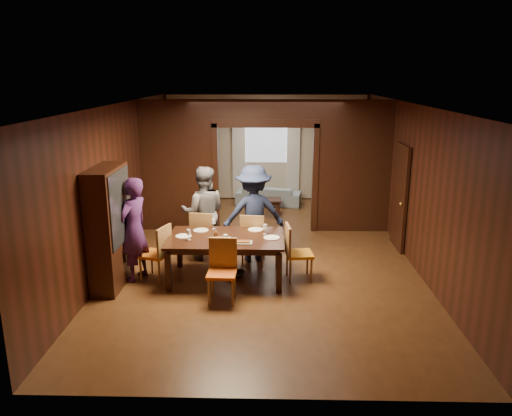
{
  "coord_description": "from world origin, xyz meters",
  "views": [
    {
      "loc": [
        0.07,
        -9.22,
        3.45
      ],
      "look_at": [
        -0.15,
        -0.4,
        1.05
      ],
      "focal_mm": 35.0,
      "sensor_mm": 36.0,
      "label": 1
    }
  ],
  "objects_px": {
    "chair_far_l": "(204,235)",
    "hutch": "(109,228)",
    "person_grey": "(203,213)",
    "chair_right": "(299,252)",
    "dining_table": "(226,258)",
    "chair_near": "(222,272)",
    "chair_far_r": "(253,238)",
    "coffee_table": "(265,207)",
    "person_purple": "(134,230)",
    "sofa": "(269,195)",
    "person_navy": "(253,214)",
    "chair_left": "(155,253)"
  },
  "relations": [
    {
      "from": "chair_far_r",
      "to": "chair_near",
      "type": "distance_m",
      "value": 1.71
    },
    {
      "from": "sofa",
      "to": "dining_table",
      "type": "distance_m",
      "value": 5.12
    },
    {
      "from": "person_purple",
      "to": "dining_table",
      "type": "xyz_separation_m",
      "value": [
        1.55,
        0.05,
        -0.51
      ]
    },
    {
      "from": "person_purple",
      "to": "dining_table",
      "type": "height_order",
      "value": "person_purple"
    },
    {
      "from": "person_grey",
      "to": "chair_far_r",
      "type": "height_order",
      "value": "person_grey"
    },
    {
      "from": "dining_table",
      "to": "chair_right",
      "type": "xyz_separation_m",
      "value": [
        1.25,
        0.04,
        0.1
      ]
    },
    {
      "from": "person_purple",
      "to": "chair_near",
      "type": "distance_m",
      "value": 1.8
    },
    {
      "from": "person_grey",
      "to": "person_navy",
      "type": "bearing_deg",
      "value": 167.52
    },
    {
      "from": "person_navy",
      "to": "chair_far_l",
      "type": "relative_size",
      "value": 1.88
    },
    {
      "from": "coffee_table",
      "to": "sofa",
      "type": "bearing_deg",
      "value": 85.03
    },
    {
      "from": "dining_table",
      "to": "hutch",
      "type": "xyz_separation_m",
      "value": [
        -1.89,
        -0.28,
        0.62
      ]
    },
    {
      "from": "coffee_table",
      "to": "hutch",
      "type": "bearing_deg",
      "value": -120.1
    },
    {
      "from": "sofa",
      "to": "hutch",
      "type": "bearing_deg",
      "value": 73.32
    },
    {
      "from": "chair_far_l",
      "to": "hutch",
      "type": "relative_size",
      "value": 0.48
    },
    {
      "from": "hutch",
      "to": "person_grey",
      "type": "bearing_deg",
      "value": 44.01
    },
    {
      "from": "person_purple",
      "to": "person_navy",
      "type": "bearing_deg",
      "value": 138.94
    },
    {
      "from": "person_purple",
      "to": "sofa",
      "type": "relative_size",
      "value": 1.04
    },
    {
      "from": "person_purple",
      "to": "chair_far_l",
      "type": "relative_size",
      "value": 1.84
    },
    {
      "from": "dining_table",
      "to": "chair_far_l",
      "type": "height_order",
      "value": "chair_far_l"
    },
    {
      "from": "sofa",
      "to": "chair_far_l",
      "type": "distance_m",
      "value": 4.33
    },
    {
      "from": "chair_left",
      "to": "chair_far_r",
      "type": "xyz_separation_m",
      "value": [
        1.66,
        0.84,
        0.0
      ]
    },
    {
      "from": "coffee_table",
      "to": "chair_far_l",
      "type": "distance_m",
      "value": 3.36
    },
    {
      "from": "person_purple",
      "to": "chair_near",
      "type": "height_order",
      "value": "person_purple"
    },
    {
      "from": "chair_right",
      "to": "chair_far_r",
      "type": "bearing_deg",
      "value": 40.37
    },
    {
      "from": "person_purple",
      "to": "person_grey",
      "type": "distance_m",
      "value": 1.51
    },
    {
      "from": "chair_far_l",
      "to": "chair_far_r",
      "type": "bearing_deg",
      "value": -178.34
    },
    {
      "from": "chair_right",
      "to": "coffee_table",
      "type": "bearing_deg",
      "value": 2.04
    },
    {
      "from": "chair_far_r",
      "to": "chair_near",
      "type": "relative_size",
      "value": 1.0
    },
    {
      "from": "person_grey",
      "to": "chair_right",
      "type": "relative_size",
      "value": 1.83
    },
    {
      "from": "dining_table",
      "to": "chair_far_l",
      "type": "relative_size",
      "value": 2.01
    },
    {
      "from": "sofa",
      "to": "dining_table",
      "type": "xyz_separation_m",
      "value": [
        -0.72,
        -5.07,
        0.13
      ]
    },
    {
      "from": "chair_near",
      "to": "hutch",
      "type": "distance_m",
      "value": 2.04
    },
    {
      "from": "coffee_table",
      "to": "chair_far_r",
      "type": "bearing_deg",
      "value": -93.39
    },
    {
      "from": "coffee_table",
      "to": "chair_right",
      "type": "xyz_separation_m",
      "value": [
        0.62,
        -4.04,
        0.28
      ]
    },
    {
      "from": "person_navy",
      "to": "coffee_table",
      "type": "xyz_separation_m",
      "value": [
        0.2,
        3.15,
        -0.71
      ]
    },
    {
      "from": "sofa",
      "to": "chair_near",
      "type": "height_order",
      "value": "chair_near"
    },
    {
      "from": "person_navy",
      "to": "chair_far_l",
      "type": "xyz_separation_m",
      "value": [
        -0.93,
        -0.01,
        -0.43
      ]
    },
    {
      "from": "person_purple",
      "to": "chair_right",
      "type": "xyz_separation_m",
      "value": [
        2.8,
        0.08,
        -0.41
      ]
    },
    {
      "from": "coffee_table",
      "to": "chair_left",
      "type": "xyz_separation_m",
      "value": [
        -1.85,
        -4.12,
        0.28
      ]
    },
    {
      "from": "person_grey",
      "to": "chair_far_r",
      "type": "xyz_separation_m",
      "value": [
        0.95,
        -0.26,
        -0.4
      ]
    },
    {
      "from": "chair_right",
      "to": "hutch",
      "type": "distance_m",
      "value": 3.2
    },
    {
      "from": "person_grey",
      "to": "hutch",
      "type": "xyz_separation_m",
      "value": [
        -1.38,
        -1.33,
        0.11
      ]
    },
    {
      "from": "person_grey",
      "to": "chair_far_l",
      "type": "relative_size",
      "value": 1.83
    },
    {
      "from": "dining_table",
      "to": "chair_left",
      "type": "xyz_separation_m",
      "value": [
        -1.22,
        -0.05,
        0.1
      ]
    },
    {
      "from": "chair_left",
      "to": "hutch",
      "type": "xyz_separation_m",
      "value": [
        -0.67,
        -0.23,
        0.52
      ]
    },
    {
      "from": "person_grey",
      "to": "chair_right",
      "type": "distance_m",
      "value": 2.07
    },
    {
      "from": "dining_table",
      "to": "chair_near",
      "type": "height_order",
      "value": "chair_near"
    },
    {
      "from": "person_purple",
      "to": "dining_table",
      "type": "relative_size",
      "value": 0.91
    },
    {
      "from": "sofa",
      "to": "hutch",
      "type": "relative_size",
      "value": 0.86
    },
    {
      "from": "chair_right",
      "to": "person_navy",
      "type": "bearing_deg",
      "value": 35.81
    }
  ]
}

